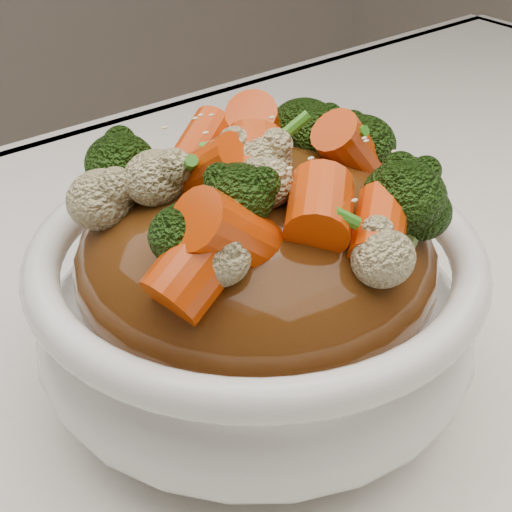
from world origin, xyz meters
TOP-DOWN VIEW (x-y plane):
  - tablecloth at (0.00, 0.00)m, footprint 1.20×0.80m
  - bowl at (-0.06, 0.04)m, footprint 0.25×0.25m
  - sauce_base at (-0.06, 0.04)m, footprint 0.20×0.20m
  - carrots at (-0.06, 0.04)m, footprint 0.20×0.20m
  - broccoli at (-0.06, 0.04)m, footprint 0.20×0.20m
  - cauliflower at (-0.06, 0.04)m, footprint 0.20×0.20m
  - scallions at (-0.06, 0.04)m, footprint 0.15×0.15m
  - sesame_seeds at (-0.06, 0.04)m, footprint 0.18×0.18m

SIDE VIEW (x-z plane):
  - tablecloth at x=0.00m, z-range 0.71..0.75m
  - bowl at x=-0.06m, z-range 0.75..0.84m
  - sauce_base at x=-0.06m, z-range 0.78..0.88m
  - cauliflower at x=-0.06m, z-range 0.87..0.91m
  - broccoli at x=-0.06m, z-range 0.87..0.91m
  - carrots at x=-0.06m, z-range 0.86..0.92m
  - scallions at x=-0.06m, z-range 0.88..0.90m
  - sesame_seeds at x=-0.06m, z-range 0.89..0.90m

